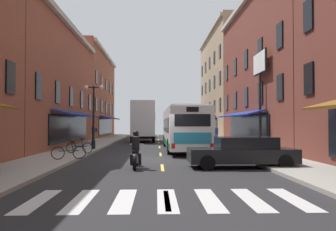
# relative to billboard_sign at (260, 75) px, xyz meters

# --- Properties ---
(ground_plane) EXTENTS (34.80, 80.00, 0.10)m
(ground_plane) POSITION_rel_billboard_sign_xyz_m (-7.05, -5.08, -5.44)
(ground_plane) COLOR #28282B
(lane_centre_dashes) EXTENTS (0.14, 73.90, 0.01)m
(lane_centre_dashes) POSITION_rel_billboard_sign_xyz_m (-7.05, -5.33, -5.39)
(lane_centre_dashes) COLOR #DBCC4C
(lane_centre_dashes) RESTS_ON ground
(crosswalk_near) EXTENTS (7.10, 2.80, 0.01)m
(crosswalk_near) POSITION_rel_billboard_sign_xyz_m (-7.05, -15.08, -5.39)
(crosswalk_near) COLOR silver
(crosswalk_near) RESTS_ON ground
(sidewalk_left) EXTENTS (3.00, 80.00, 0.14)m
(sidewalk_left) POSITION_rel_billboard_sign_xyz_m (-12.95, -5.08, -5.32)
(sidewalk_left) COLOR #A39E93
(sidewalk_left) RESTS_ON ground
(sidewalk_right) EXTENTS (3.00, 80.00, 0.14)m
(sidewalk_right) POSITION_rel_billboard_sign_xyz_m (-1.15, -5.08, -5.32)
(sidewalk_right) COLOR #A39E93
(sidewalk_right) RESTS_ON ground
(billboard_sign) EXTENTS (0.40, 2.82, 6.90)m
(billboard_sign) POSITION_rel_billboard_sign_xyz_m (0.00, 0.00, 0.00)
(billboard_sign) COLOR black
(billboard_sign) RESTS_ON sidewalk_right
(transit_bus) EXTENTS (2.74, 12.02, 3.12)m
(transit_bus) POSITION_rel_billboard_sign_xyz_m (-5.33, 1.43, -3.75)
(transit_bus) COLOR white
(transit_bus) RESTS_ON ground
(box_truck) EXTENTS (2.65, 6.95, 4.22)m
(box_truck) POSITION_rel_billboard_sign_xyz_m (-8.73, 12.47, -3.25)
(box_truck) COLOR #B21E19
(box_truck) RESTS_ON ground
(sedan_near) EXTENTS (4.77, 1.98, 1.37)m
(sedan_near) POSITION_rel_billboard_sign_xyz_m (-3.46, -8.71, -4.69)
(sedan_near) COLOR black
(sedan_near) RESTS_ON ground
(sedan_mid) EXTENTS (2.04, 4.80, 1.34)m
(sedan_mid) POSITION_rel_billboard_sign_xyz_m (-8.52, 23.91, -4.70)
(sedan_mid) COLOR maroon
(sedan_mid) RESTS_ON ground
(motorcycle_rider) EXTENTS (0.62, 2.07, 1.66)m
(motorcycle_rider) POSITION_rel_billboard_sign_xyz_m (-8.22, -8.83, -4.68)
(motorcycle_rider) COLOR black
(motorcycle_rider) RESTS_ON ground
(bicycle_near) EXTENTS (1.69, 0.53, 0.91)m
(bicycle_near) POSITION_rel_billboard_sign_xyz_m (-12.03, -2.68, -4.89)
(bicycle_near) COLOR black
(bicycle_near) RESTS_ON sidewalk_left
(bicycle_mid) EXTENTS (1.68, 0.54, 0.91)m
(bicycle_mid) POSITION_rel_billboard_sign_xyz_m (-11.79, -6.25, -4.89)
(bicycle_mid) COLOR black
(bicycle_mid) RESTS_ON sidewalk_left
(pedestrian_near) EXTENTS (0.52, 0.40, 1.74)m
(pedestrian_near) POSITION_rel_billboard_sign_xyz_m (-13.18, 8.54, -4.33)
(pedestrian_near) COLOR #33663F
(pedestrian_near) RESTS_ON sidewalk_left
(pedestrian_mid) EXTENTS (0.36, 0.36, 1.57)m
(pedestrian_mid) POSITION_rel_billboard_sign_xyz_m (-1.49, 9.26, -4.45)
(pedestrian_mid) COLOR #66387F
(pedestrian_mid) RESTS_ON sidewalk_right
(street_lamp_twin) EXTENTS (1.42, 0.32, 4.59)m
(street_lamp_twin) POSITION_rel_billboard_sign_xyz_m (-11.84, 0.96, -2.70)
(street_lamp_twin) COLOR black
(street_lamp_twin) RESTS_ON sidewalk_left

